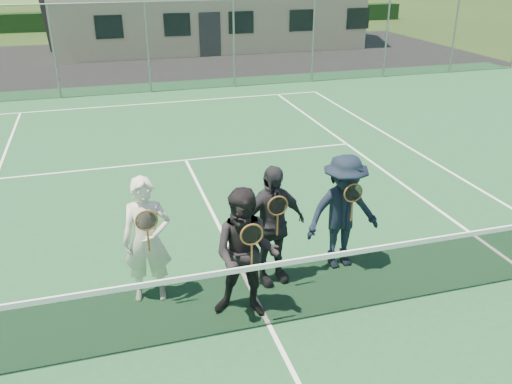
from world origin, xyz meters
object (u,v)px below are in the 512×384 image
(player_a, at_px, (147,240))
(player_c, at_px, (271,225))
(player_b, at_px, (246,255))
(tennis_net, at_px, (269,292))
(player_d, at_px, (343,212))

(player_a, xyz_separation_m, player_c, (1.74, -0.05, -0.00))
(player_a, height_order, player_b, same)
(tennis_net, relative_size, player_d, 6.49)
(player_a, height_order, player_c, same)
(player_b, bearing_deg, player_a, 148.02)
(player_b, relative_size, player_d, 1.00)
(tennis_net, bearing_deg, player_a, 141.94)
(tennis_net, height_order, player_c, player_c)
(player_d, bearing_deg, player_b, -155.51)
(player_a, bearing_deg, player_d, 0.97)
(player_c, relative_size, player_d, 1.00)
(tennis_net, xyz_separation_m, player_b, (-0.21, 0.35, 0.38))
(player_b, distance_m, player_d, 1.89)
(player_a, xyz_separation_m, player_d, (2.89, 0.05, -0.00))
(tennis_net, distance_m, player_c, 1.15)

